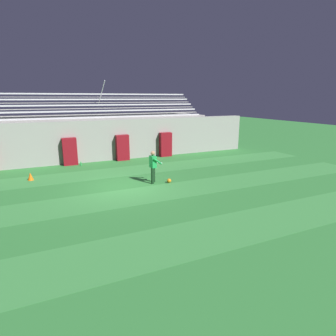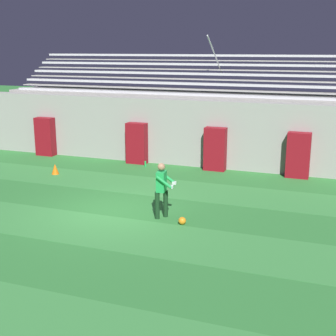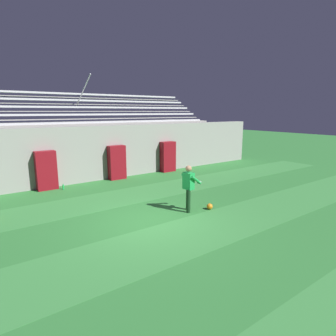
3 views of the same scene
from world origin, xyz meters
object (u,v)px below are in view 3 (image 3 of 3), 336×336
object	(u,v)px
goalkeeper	(189,185)
padding_pillar_gate_right	(117,162)
padding_pillar_gate_left	(46,171)
soccer_ball	(210,206)
padding_pillar_far_right	(168,157)
water_bottle	(63,187)

from	to	relation	value
goalkeeper	padding_pillar_gate_right	bearing A→B (deg)	89.31
padding_pillar_gate_left	goalkeeper	bearing A→B (deg)	-60.14
soccer_ball	padding_pillar_far_right	bearing A→B (deg)	67.30
padding_pillar_gate_left	water_bottle	xyz separation A→B (m)	(0.58, -0.44, -0.77)
padding_pillar_gate_right	soccer_ball	xyz separation A→B (m)	(0.67, -6.29, -0.78)
padding_pillar_gate_right	goalkeeper	bearing A→B (deg)	-90.69
padding_pillar_gate_right	soccer_ball	bearing A→B (deg)	-83.96
padding_pillar_gate_left	goalkeeper	xyz separation A→B (m)	(3.43, -5.97, 0.07)
goalkeeper	soccer_ball	xyz separation A→B (m)	(0.74, -0.32, -0.84)
goalkeeper	water_bottle	world-z (taller)	goalkeeper
padding_pillar_far_right	water_bottle	size ratio (longest dim) A/B	7.39
padding_pillar_gate_left	goalkeeper	distance (m)	6.88
padding_pillar_gate_left	padding_pillar_gate_right	bearing A→B (deg)	0.00
padding_pillar_gate_left	padding_pillar_far_right	xyz separation A→B (m)	(6.79, 0.00, 0.00)
padding_pillar_gate_right	goalkeeper	world-z (taller)	padding_pillar_gate_right
padding_pillar_gate_left	padding_pillar_gate_right	size ratio (longest dim) A/B	1.00
padding_pillar_gate_left	soccer_ball	bearing A→B (deg)	-56.50
padding_pillar_gate_right	padding_pillar_far_right	distance (m)	3.30
padding_pillar_gate_left	water_bottle	size ratio (longest dim) A/B	7.39
padding_pillar_gate_left	padding_pillar_far_right	bearing A→B (deg)	0.00
padding_pillar_far_right	soccer_ball	distance (m)	6.86
padding_pillar_far_right	padding_pillar_gate_right	bearing A→B (deg)	180.00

